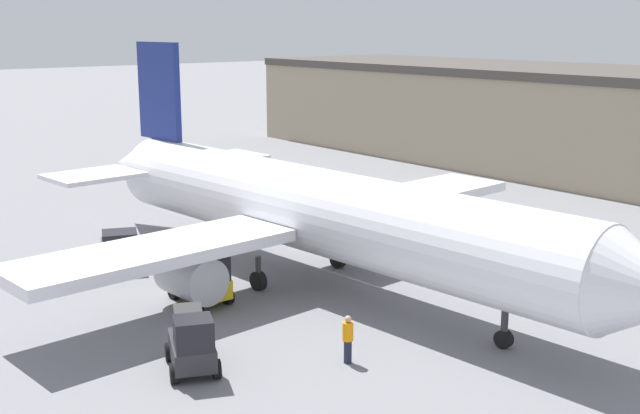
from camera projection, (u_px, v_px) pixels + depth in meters
ground_plane at (320, 285)px, 37.78m from camera, size 400.00×400.00×0.00m
terminal_building at (598, 122)px, 65.25m from camera, size 70.34×16.99×8.52m
airplane at (307, 210)px, 37.63m from camera, size 36.12×28.53×11.05m
ground_crew_worker at (348, 338)px, 28.91m from camera, size 0.40×0.40×1.81m
baggage_tug at (120, 248)px, 40.60m from camera, size 4.03×3.29×1.98m
belt_loader_truck at (192, 345)px, 28.15m from camera, size 3.15×2.64×2.20m
pushback_tug at (203, 280)px, 35.14m from camera, size 2.97×1.83×2.39m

